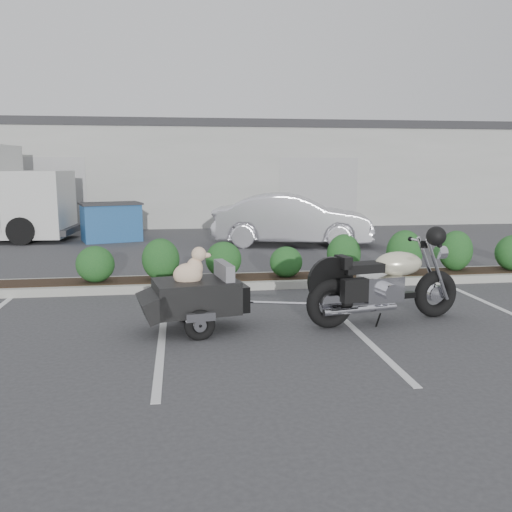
{
  "coord_description": "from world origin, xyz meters",
  "views": [
    {
      "loc": [
        -1.22,
        -8.05,
        2.29
      ],
      "look_at": [
        0.07,
        1.12,
        0.75
      ],
      "focal_mm": 38.0,
      "sensor_mm": 36.0,
      "label": 1
    }
  ],
  "objects": [
    {
      "name": "building",
      "position": [
        0.0,
        17.0,
        2.0
      ],
      "size": [
        26.0,
        10.0,
        4.0
      ],
      "primitive_type": "cube",
      "color": "#9EA099",
      "rests_on": "ground"
    },
    {
      "name": "sedan",
      "position": [
        2.02,
        7.3,
        0.75
      ],
      "size": [
        4.79,
        2.56,
        1.5
      ],
      "primitive_type": "imported",
      "rotation": [
        0.0,
        0.0,
        1.35
      ],
      "color": "silver",
      "rests_on": "ground"
    },
    {
      "name": "dumpster",
      "position": [
        -3.33,
        9.06,
        0.6
      ],
      "size": [
        2.07,
        1.69,
        1.18
      ],
      "rotation": [
        0.0,
        0.0,
        0.29
      ],
      "color": "#1C4F8D",
      "rests_on": "ground"
    },
    {
      "name": "planter_kerb",
      "position": [
        1.0,
        2.2,
        0.07
      ],
      "size": [
        12.0,
        1.0,
        0.15
      ],
      "primitive_type": "cube",
      "color": "#9E9E93",
      "rests_on": "ground"
    },
    {
      "name": "ground",
      "position": [
        0.0,
        0.0,
        0.0
      ],
      "size": [
        90.0,
        90.0,
        0.0
      ],
      "primitive_type": "plane",
      "color": "#38383A",
      "rests_on": "ground"
    },
    {
      "name": "motorcycle",
      "position": [
        1.75,
        -0.62,
        0.58
      ],
      "size": [
        2.51,
        1.03,
        1.45
      ],
      "rotation": [
        0.0,
        0.0,
        0.19
      ],
      "color": "black",
      "rests_on": "ground"
    },
    {
      "name": "pet_trailer",
      "position": [
        -1.04,
        -0.6,
        0.51
      ],
      "size": [
        2.04,
        1.16,
        1.2
      ],
      "rotation": [
        0.0,
        0.0,
        0.19
      ],
      "color": "black",
      "rests_on": "ground"
    }
  ]
}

